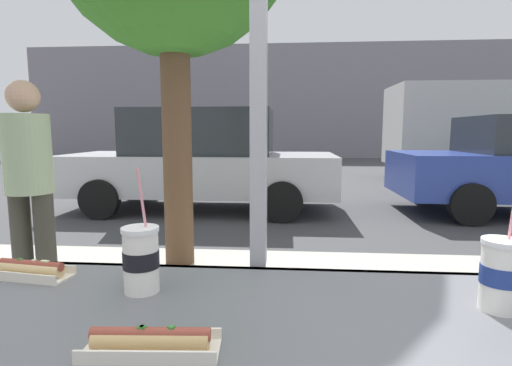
{
  "coord_description": "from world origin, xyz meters",
  "views": [
    {
      "loc": [
        0.09,
        -1.17,
        1.4
      ],
      "look_at": [
        -0.22,
        2.81,
        0.88
      ],
      "focal_mm": 27.99,
      "sensor_mm": 36.0,
      "label": 1
    }
  ],
  "objects_px": {
    "soda_cup_right": "(141,258)",
    "hotdog_tray_far": "(151,341)",
    "hotdog_tray_near": "(32,270)",
    "parked_car_silver": "(202,160)",
    "soda_cup_left": "(501,274)",
    "pedestrian": "(29,180)",
    "box_truck": "(502,128)"
  },
  "relations": [
    {
      "from": "parked_car_silver",
      "to": "soda_cup_left",
      "type": "bearing_deg",
      "value": -71.44
    },
    {
      "from": "pedestrian",
      "to": "hotdog_tray_near",
      "type": "bearing_deg",
      "value": -55.95
    },
    {
      "from": "hotdog_tray_far",
      "to": "box_truck",
      "type": "height_order",
      "value": "box_truck"
    },
    {
      "from": "parked_car_silver",
      "to": "soda_cup_right",
      "type": "bearing_deg",
      "value": -79.28
    },
    {
      "from": "box_truck",
      "to": "soda_cup_left",
      "type": "bearing_deg",
      "value": -116.92
    },
    {
      "from": "soda_cup_left",
      "to": "parked_car_silver",
      "type": "xyz_separation_m",
      "value": [
        -2.03,
        6.03,
        -0.17
      ]
    },
    {
      "from": "soda_cup_left",
      "to": "hotdog_tray_far",
      "type": "xyz_separation_m",
      "value": [
        -0.77,
        -0.25,
        -0.07
      ]
    },
    {
      "from": "soda_cup_left",
      "to": "box_truck",
      "type": "xyz_separation_m",
      "value": [
        5.49,
        10.81,
        0.43
      ]
    },
    {
      "from": "soda_cup_left",
      "to": "pedestrian",
      "type": "bearing_deg",
      "value": 143.55
    },
    {
      "from": "soda_cup_right",
      "to": "hotdog_tray_far",
      "type": "height_order",
      "value": "soda_cup_right"
    },
    {
      "from": "hotdog_tray_near",
      "to": "hotdog_tray_far",
      "type": "height_order",
      "value": "same"
    },
    {
      "from": "soda_cup_left",
      "to": "soda_cup_right",
      "type": "bearing_deg",
      "value": 177.32
    },
    {
      "from": "soda_cup_right",
      "to": "parked_car_silver",
      "type": "distance_m",
      "value": 6.1
    },
    {
      "from": "soda_cup_right",
      "to": "hotdog_tray_near",
      "type": "relative_size",
      "value": 1.37
    },
    {
      "from": "box_truck",
      "to": "pedestrian",
      "type": "height_order",
      "value": "box_truck"
    },
    {
      "from": "hotdog_tray_near",
      "to": "hotdog_tray_far",
      "type": "distance_m",
      "value": 0.61
    },
    {
      "from": "soda_cup_right",
      "to": "box_truck",
      "type": "bearing_deg",
      "value": 59.36
    },
    {
      "from": "hotdog_tray_far",
      "to": "pedestrian",
      "type": "height_order",
      "value": "pedestrian"
    },
    {
      "from": "soda_cup_right",
      "to": "parked_car_silver",
      "type": "height_order",
      "value": "parked_car_silver"
    },
    {
      "from": "soda_cup_left",
      "to": "soda_cup_right",
      "type": "distance_m",
      "value": 0.89
    },
    {
      "from": "soda_cup_right",
      "to": "pedestrian",
      "type": "distance_m",
      "value": 2.22
    },
    {
      "from": "pedestrian",
      "to": "parked_car_silver",
      "type": "bearing_deg",
      "value": 85.82
    },
    {
      "from": "hotdog_tray_far",
      "to": "parked_car_silver",
      "type": "bearing_deg",
      "value": 101.34
    },
    {
      "from": "hotdog_tray_far",
      "to": "soda_cup_right",
      "type": "bearing_deg",
      "value": 113.36
    },
    {
      "from": "hotdog_tray_far",
      "to": "box_truck",
      "type": "xyz_separation_m",
      "value": [
        6.25,
        11.05,
        0.5
      ]
    },
    {
      "from": "soda_cup_right",
      "to": "hotdog_tray_near",
      "type": "distance_m",
      "value": 0.38
    },
    {
      "from": "hotdog_tray_near",
      "to": "hotdog_tray_far",
      "type": "xyz_separation_m",
      "value": [
        0.49,
        -0.36,
        -0.0
      ]
    },
    {
      "from": "hotdog_tray_far",
      "to": "parked_car_silver",
      "type": "height_order",
      "value": "parked_car_silver"
    },
    {
      "from": "soda_cup_left",
      "to": "hotdog_tray_far",
      "type": "height_order",
      "value": "soda_cup_left"
    },
    {
      "from": "soda_cup_left",
      "to": "box_truck",
      "type": "distance_m",
      "value": 12.13
    },
    {
      "from": "soda_cup_right",
      "to": "parked_car_silver",
      "type": "xyz_separation_m",
      "value": [
        -1.13,
        5.99,
        -0.17
      ]
    },
    {
      "from": "hotdog_tray_far",
      "to": "parked_car_silver",
      "type": "distance_m",
      "value": 6.41
    }
  ]
}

